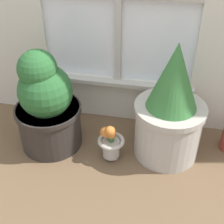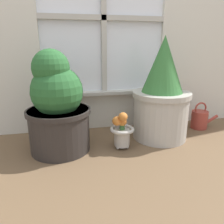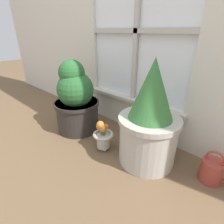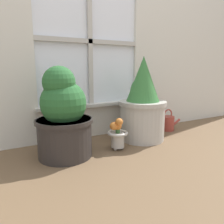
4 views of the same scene
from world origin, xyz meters
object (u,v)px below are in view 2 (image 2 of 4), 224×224
potted_plant_left (58,108)px  potted_plant_right (161,96)px  flower_vase (122,130)px  watering_can (200,119)px

potted_plant_left → potted_plant_right: size_ratio=0.89×
potted_plant_left → potted_plant_right: potted_plant_right is taller
flower_vase → watering_can: (0.69, 0.21, -0.05)m
potted_plant_right → flower_vase: 0.37m
potted_plant_right → watering_can: size_ratio=3.08×
potted_plant_left → flower_vase: potted_plant_left is taller
potted_plant_left → watering_can: 1.09m
potted_plant_right → flower_vase: (-0.30, -0.11, -0.18)m
potted_plant_left → potted_plant_right: (0.68, 0.05, 0.02)m
potted_plant_left → flower_vase: (0.38, -0.06, -0.15)m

